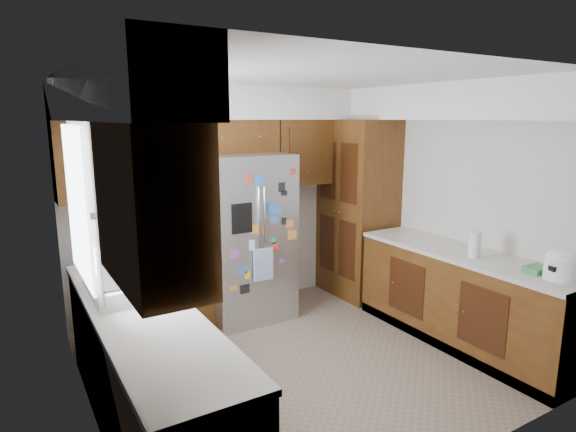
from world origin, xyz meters
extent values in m
plane|color=gray|center=(0.00, 0.00, 0.00)|extent=(3.60, 3.60, 0.00)
cube|color=silver|center=(0.00, 1.60, 1.25)|extent=(3.60, 0.04, 2.50)
cube|color=silver|center=(-1.80, 0.00, 1.25)|extent=(0.04, 3.20, 2.50)
cube|color=silver|center=(1.80, 0.00, 1.25)|extent=(0.04, 3.20, 2.50)
cube|color=silver|center=(0.00, -1.60, 1.25)|extent=(3.60, 0.04, 2.50)
cube|color=white|center=(0.00, 0.00, 2.51)|extent=(3.60, 3.20, 0.02)
cube|color=white|center=(0.00, 1.41, 2.33)|extent=(3.60, 0.38, 0.35)
cube|color=white|center=(-1.61, 0.00, 2.33)|extent=(0.38, 3.20, 0.35)
cube|color=white|center=(1.61, 0.00, 2.33)|extent=(0.38, 3.20, 0.35)
cube|color=#4A250E|center=(-1.14, 1.43, 1.77)|extent=(1.33, 0.34, 0.75)
cube|color=#4A250E|center=(1.14, 1.43, 1.77)|extent=(1.33, 0.34, 0.75)
cube|color=#4A250E|center=(-1.63, -1.15, 1.77)|extent=(0.34, 0.85, 0.75)
cube|color=white|center=(-1.79, 0.10, 1.60)|extent=(0.02, 0.90, 1.05)
cube|color=white|center=(-1.75, 0.10, 1.60)|extent=(0.01, 1.02, 1.15)
cube|color=#203CBE|center=(-1.03, 1.24, 1.62)|extent=(0.16, 0.02, 0.22)
cube|color=beige|center=(-1.39, 1.24, 1.82)|extent=(0.16, 0.02, 0.20)
cube|color=#4A250E|center=(-1.50, -0.30, 0.44)|extent=(0.60, 2.60, 0.88)
cube|color=#4A250E|center=(-0.83, 1.30, 0.44)|extent=(0.75, 0.60, 0.88)
cube|color=beige|center=(-1.50, -0.30, 0.90)|extent=(0.63, 2.60, 0.04)
cube|color=beige|center=(-0.83, 1.30, 0.90)|extent=(0.75, 0.60, 0.04)
cube|color=black|center=(-1.50, -0.30, 0.05)|extent=(0.60, 2.60, 0.10)
cube|color=silver|center=(-1.19, -1.15, 0.46)|extent=(0.01, 0.58, 0.80)
cube|color=#4A250E|center=(1.50, -0.47, 0.44)|extent=(0.60, 2.25, 0.88)
cube|color=beige|center=(1.50, -0.47, 0.90)|extent=(0.63, 2.25, 0.04)
cube|color=black|center=(1.50, -0.47, 0.05)|extent=(0.60, 2.25, 0.10)
cube|color=#4A250E|center=(1.50, 1.15, 1.07)|extent=(0.60, 0.90, 2.15)
cube|color=#97979C|center=(0.00, 1.21, 0.90)|extent=(0.90, 0.75, 1.80)
cylinder|color=silver|center=(-0.03, 0.82, 1.05)|extent=(0.02, 0.02, 0.90)
cylinder|color=silver|center=(0.03, 0.82, 1.05)|extent=(0.02, 0.02, 0.90)
cube|color=black|center=(-0.22, 0.83, 1.20)|extent=(0.22, 0.01, 0.30)
cube|color=white|center=(0.00, 0.80, 0.70)|extent=(0.22, 0.01, 0.34)
cube|color=orange|center=(-0.33, 0.82, 0.50)|extent=(0.09, 0.00, 0.05)
cube|color=red|center=(0.15, 0.82, 0.86)|extent=(0.08, 0.00, 0.09)
cube|color=green|center=(-0.05, 0.82, 0.66)|extent=(0.08, 0.00, 0.11)
cube|color=black|center=(0.26, 0.82, 1.41)|extent=(0.07, 0.00, 0.05)
cube|color=blue|center=(0.15, 0.82, 1.15)|extent=(0.10, 0.00, 0.06)
cube|color=blue|center=(0.10, 0.82, 1.28)|extent=(0.10, 0.00, 0.11)
cube|color=orange|center=(0.33, 0.82, 1.08)|extent=(0.09, 0.00, 0.08)
cube|color=red|center=(0.37, 0.82, 1.63)|extent=(0.06, 0.00, 0.06)
cube|color=orange|center=(0.03, 0.82, 1.04)|extent=(0.05, 0.00, 0.08)
cube|color=black|center=(0.26, 0.82, 1.12)|extent=(0.05, 0.00, 0.07)
cube|color=red|center=(-0.13, 0.82, 1.59)|extent=(0.06, 0.00, 0.09)
cube|color=#8C4C99|center=(-0.31, 0.82, 0.85)|extent=(0.10, 0.00, 0.08)
cube|color=white|center=(-0.11, 0.82, 0.91)|extent=(0.06, 0.00, 0.11)
cube|color=orange|center=(-0.08, 0.82, 1.08)|extent=(0.11, 0.00, 0.09)
cube|color=blue|center=(0.20, 0.82, 1.25)|extent=(0.10, 0.00, 0.07)
cube|color=yellow|center=(-0.17, 0.82, 0.61)|extent=(0.06, 0.00, 0.08)
cube|color=blue|center=(-0.01, 0.82, 1.57)|extent=(0.10, 0.00, 0.09)
cube|color=orange|center=(0.36, 0.82, 0.96)|extent=(0.11, 0.00, 0.11)
cube|color=blue|center=(-0.22, 0.82, 0.67)|extent=(0.10, 0.00, 0.07)
cube|color=#8C4C99|center=(0.23, 0.82, 0.69)|extent=(0.06, 0.00, 0.05)
cube|color=black|center=(-0.20, 0.82, 0.47)|extent=(0.11, 0.00, 0.09)
cube|color=black|center=(0.24, 0.82, 1.48)|extent=(0.07, 0.00, 0.09)
cube|color=green|center=(0.14, 0.82, 0.93)|extent=(0.06, 0.00, 0.07)
cube|color=#4A250E|center=(0.00, 1.43, 1.98)|extent=(0.96, 0.34, 0.35)
sphere|color=#1B60B0|center=(-0.18, 1.46, 2.29)|extent=(0.28, 0.28, 0.28)
cylinder|color=black|center=(0.31, 1.41, 2.23)|extent=(0.29, 0.29, 0.17)
ellipsoid|color=#333338|center=(0.31, 1.41, 2.32)|extent=(0.27, 0.27, 0.12)
cube|color=silver|center=(-1.50, 0.10, 0.98)|extent=(0.52, 0.70, 0.12)
cube|color=black|center=(-1.50, 0.10, 1.04)|extent=(0.44, 0.60, 0.02)
cylinder|color=silver|center=(-1.70, 0.10, 1.14)|extent=(0.02, 0.02, 0.30)
cylinder|color=silver|center=(-1.64, 0.10, 1.27)|extent=(0.16, 0.02, 0.02)
cube|color=yellow|center=(-1.30, -0.10, 0.94)|extent=(0.10, 0.18, 0.04)
cube|color=black|center=(-1.40, 0.61, 0.97)|extent=(0.18, 0.14, 0.10)
cylinder|color=black|center=(-1.40, 0.61, 1.16)|extent=(0.16, 0.16, 0.28)
cylinder|color=#97979C|center=(-1.55, 0.80, 1.02)|extent=(0.14, 0.14, 0.20)
sphere|color=silver|center=(-1.43, 1.00, 1.02)|extent=(0.20, 0.20, 0.20)
cube|color=#3F72B2|center=(-1.62, 1.14, 1.01)|extent=(0.14, 0.10, 0.18)
cube|color=#BFB28C|center=(-1.35, 1.17, 0.99)|extent=(0.10, 0.08, 0.14)
cylinder|color=silver|center=(-1.45, 0.39, 0.98)|extent=(0.08, 0.08, 0.11)
cylinder|color=white|center=(1.50, -1.38, 1.01)|extent=(0.27, 0.27, 0.18)
ellipsoid|color=white|center=(1.50, -1.38, 1.10)|extent=(0.26, 0.26, 0.12)
cube|color=black|center=(1.38, -1.38, 1.03)|extent=(0.04, 0.06, 0.04)
cylinder|color=white|center=(1.41, -0.63, 1.04)|extent=(0.11, 0.11, 0.24)
camera|label=1|loc=(-2.22, -3.37, 2.17)|focal=30.00mm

